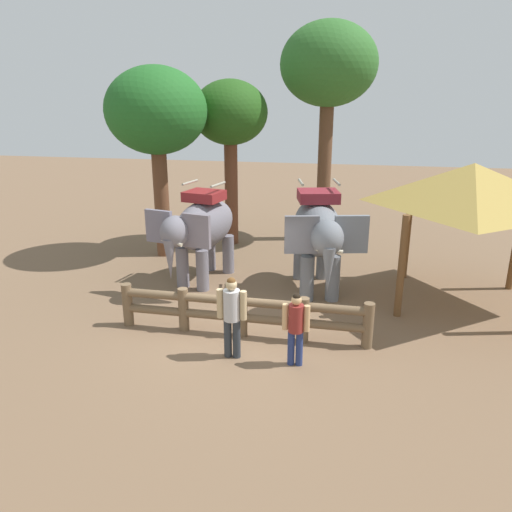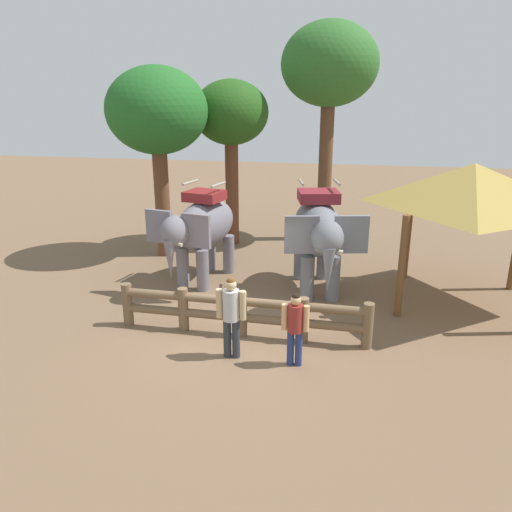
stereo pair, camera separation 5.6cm
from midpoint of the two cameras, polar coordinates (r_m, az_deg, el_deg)
The scene contains 10 objects.
ground_plane at distance 11.52m, azimuth -1.85°, elevation -9.34°, with size 60.00×60.00×0.00m, color brown.
log_fence at distance 11.36m, azimuth -1.75°, elevation -6.41°, with size 5.86×0.29×1.05m.
elephant_near_left at distance 14.35m, azimuth -6.42°, elevation 3.23°, with size 2.16×3.50×2.93m.
elephant_center at distance 13.58m, azimuth 7.04°, elevation 2.76°, with size 2.28×3.70×3.10m.
tourist_woman_in_black at distance 10.30m, azimuth -2.96°, elevation -6.43°, with size 0.63×0.35×1.79m.
tourist_man_in_blue at distance 10.08m, azimuth 4.44°, elevation -7.83°, with size 0.56×0.31×1.58m.
thatched_shelter at distance 13.60m, azimuth 23.47°, elevation 7.34°, with size 4.43×4.43×3.70m.
tree_far_left at distance 18.59m, azimuth 8.26°, elevation 20.58°, with size 3.40×3.40×7.74m.
tree_back_center at distance 17.83m, azimuth -3.09°, elevation 15.68°, with size 2.61×2.61×5.81m.
tree_far_right at distance 16.70m, azimuth -11.49°, elevation 15.77°, with size 3.24×3.24×6.19m.
Camera 1 is at (2.29, -9.96, 5.33)m, focal length 34.78 mm.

